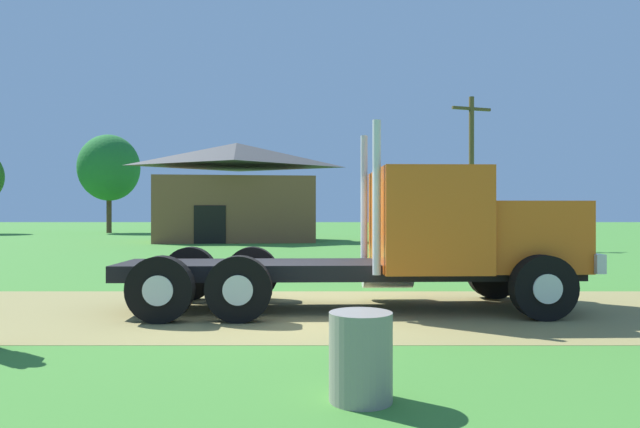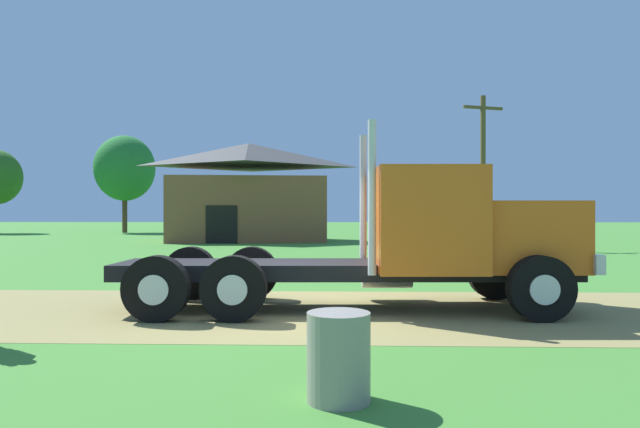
% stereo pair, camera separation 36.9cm
% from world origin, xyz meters
% --- Properties ---
extents(ground_plane, '(200.00, 200.00, 0.00)m').
position_xyz_m(ground_plane, '(0.00, 0.00, 0.00)').
color(ground_plane, '#428231').
extents(dirt_track, '(120.00, 5.06, 0.01)m').
position_xyz_m(dirt_track, '(0.00, 0.00, 0.00)').
color(dirt_track, olive).
rests_on(dirt_track, ground_plane).
extents(truck_foreground_white, '(8.34, 2.94, 3.30)m').
position_xyz_m(truck_foreground_white, '(2.56, 0.35, 1.24)').
color(truck_foreground_white, black).
rests_on(truck_foreground_white, ground_plane).
extents(steel_barrel, '(0.59, 0.59, 0.83)m').
position_xyz_m(steel_barrel, '(1.09, -4.69, 0.41)').
color(steel_barrel, gray).
rests_on(steel_barrel, ground_plane).
extents(shed_building, '(10.49, 7.15, 6.17)m').
position_xyz_m(shed_building, '(-4.53, 24.99, 2.98)').
color(shed_building, brown).
rests_on(shed_building, ground_plane).
extents(utility_pole_near, '(2.13, 0.82, 7.64)m').
position_xyz_m(utility_pole_near, '(8.38, 18.24, 4.07)').
color(utility_pole_near, brown).
rests_on(utility_pole_near, ground_plane).
extents(tree_mid, '(5.35, 5.35, 8.75)m').
position_xyz_m(tree_mid, '(-18.10, 39.62, 5.79)').
color(tree_mid, '#513823').
rests_on(tree_mid, ground_plane).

